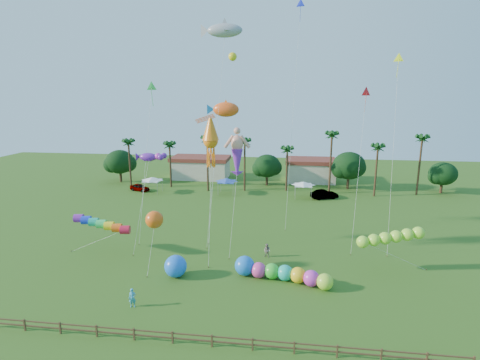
# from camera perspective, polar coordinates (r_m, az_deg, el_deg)

# --- Properties ---
(ground) EXTENTS (160.00, 160.00, 0.00)m
(ground) POSITION_cam_1_polar(r_m,az_deg,el_deg) (35.18, -2.21, -18.20)
(ground) COLOR #285116
(ground) RESTS_ON ground
(tree_line) EXTENTS (69.46, 8.91, 11.00)m
(tree_line) POSITION_cam_1_polar(r_m,az_deg,el_deg) (74.99, 6.06, 2.15)
(tree_line) COLOR #3A2819
(tree_line) RESTS_ON ground
(buildings_row) EXTENTS (35.00, 7.00, 4.00)m
(buildings_row) POSITION_cam_1_polar(r_m,az_deg,el_deg) (81.72, 1.47, 1.49)
(buildings_row) COLOR beige
(buildings_row) RESTS_ON ground
(tent_row) EXTENTS (31.00, 4.00, 0.60)m
(tent_row) POSITION_cam_1_polar(r_m,az_deg,el_deg) (68.70, -2.13, -0.07)
(tent_row) COLOR white
(tent_row) RESTS_ON ground
(fence) EXTENTS (36.12, 0.12, 1.00)m
(fence) POSITION_cam_1_polar(r_m,az_deg,el_deg) (29.92, -4.29, -23.05)
(fence) COLOR brown
(fence) RESTS_ON ground
(car_a) EXTENTS (4.37, 3.00, 1.38)m
(car_a) POSITION_cam_1_polar(r_m,az_deg,el_deg) (74.64, -15.04, -1.09)
(car_a) COLOR #4C4C54
(car_a) RESTS_ON ground
(car_b) EXTENTS (5.12, 3.39, 1.59)m
(car_b) POSITION_cam_1_polar(r_m,az_deg,el_deg) (68.37, 12.74, -2.14)
(car_b) COLOR #4C4C54
(car_b) RESTS_ON ground
(spectator_a) EXTENTS (0.70, 0.54, 1.71)m
(spectator_a) POSITION_cam_1_polar(r_m,az_deg,el_deg) (35.44, -16.08, -16.88)
(spectator_a) COLOR #3797C0
(spectator_a) RESTS_ON ground
(spectator_b) EXTENTS (0.96, 0.88, 1.61)m
(spectator_b) POSITION_cam_1_polar(r_m,az_deg,el_deg) (43.46, 4.15, -10.68)
(spectator_b) COLOR gray
(spectator_b) RESTS_ON ground
(caterpillar_inflatable) EXTENTS (9.93, 4.00, 2.04)m
(caterpillar_inflatable) POSITION_cam_1_polar(r_m,az_deg,el_deg) (38.59, 5.93, -13.83)
(caterpillar_inflatable) COLOR #E53C99
(caterpillar_inflatable) RESTS_ON ground
(blue_ball) EXTENTS (2.28, 2.28, 2.28)m
(blue_ball) POSITION_cam_1_polar(r_m,az_deg,el_deg) (39.53, -9.78, -12.81)
(blue_ball) COLOR blue
(blue_ball) RESTS_ON ground
(rainbow_tube) EXTENTS (8.97, 1.11, 3.70)m
(rainbow_tube) POSITION_cam_1_polar(r_m,az_deg,el_deg) (45.45, -19.21, -7.08)
(rainbow_tube) COLOR red
(rainbow_tube) RESTS_ON ground
(green_worm) EXTENTS (10.48, 2.06, 4.08)m
(green_worm) POSITION_cam_1_polar(r_m,az_deg,el_deg) (41.10, 18.20, -8.95)
(green_worm) COLOR #9CEA34
(green_worm) RESTS_ON ground
(orange_ball_kite) EXTENTS (2.22, 2.47, 6.68)m
(orange_ball_kite) POSITION_cam_1_polar(r_m,az_deg,el_deg) (39.12, -12.92, -5.91)
(orange_ball_kite) COLOR #F15913
(orange_ball_kite) RESTS_ON ground
(merman_kite) EXTENTS (2.47, 4.04, 14.08)m
(merman_kite) POSITION_cam_1_polar(r_m,az_deg,el_deg) (42.69, -0.45, 3.81)
(merman_kite) COLOR #EA9885
(merman_kite) RESTS_ON ground
(fish_kite) EXTENTS (5.30, 6.94, 17.34)m
(fish_kite) POSITION_cam_1_polar(r_m,az_deg,el_deg) (48.93, -2.16, 10.68)
(fish_kite) COLOR #FC561C
(fish_kite) RESTS_ON ground
(shark_kite) EXTENTS (6.09, 7.96, 26.71)m
(shark_kite) POSITION_cam_1_polar(r_m,az_deg,el_deg) (48.46, -2.34, 21.80)
(shark_kite) COLOR #9395A0
(shark_kite) RESTS_ON ground
(squid_kite) EXTENTS (2.43, 4.99, 15.81)m
(squid_kite) POSITION_cam_1_polar(r_m,az_deg,el_deg) (41.21, -4.49, 5.94)
(squid_kite) COLOR orange
(squid_kite) RESTS_ON ground
(lobster_kite) EXTENTS (4.11, 4.69, 11.79)m
(lobster_kite) POSITION_cam_1_polar(r_m,az_deg,el_deg) (44.71, -13.81, 3.42)
(lobster_kite) COLOR purple
(lobster_kite) RESTS_ON ground
(delta_kite_red) EXTENTS (1.87, 4.44, 19.06)m
(delta_kite_red) POSITION_cam_1_polar(r_m,az_deg,el_deg) (46.31, 18.64, 12.24)
(delta_kite_red) COLOR red
(delta_kite_red) RESTS_ON ground
(delta_kite_yellow) EXTENTS (1.26, 4.66, 22.74)m
(delta_kite_yellow) POSITION_cam_1_polar(r_m,az_deg,el_deg) (47.57, 22.99, 16.20)
(delta_kite_yellow) COLOR #E5FF1A
(delta_kite_yellow) RESTS_ON ground
(delta_kite_green) EXTENTS (2.12, 3.71, 19.74)m
(delta_kite_green) POSITION_cam_1_polar(r_m,az_deg,el_deg) (47.67, -13.35, 13.35)
(delta_kite_green) COLOR green
(delta_kite_green) RESTS_ON ground
(delta_kite_blue) EXTENTS (1.83, 4.36, 30.20)m
(delta_kite_blue) POSITION_cam_1_polar(r_m,az_deg,el_deg) (53.60, 9.16, 24.33)
(delta_kite_blue) COLOR #1627CE
(delta_kite_blue) RESTS_ON ground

